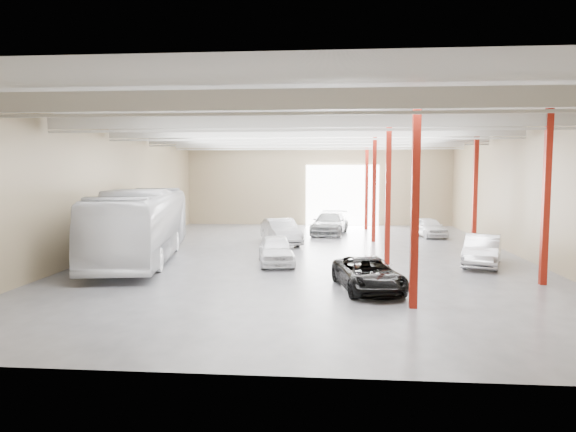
# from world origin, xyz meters

# --- Properties ---
(depot_shell) EXTENTS (22.12, 32.12, 7.06)m
(depot_shell) POSITION_xyz_m (0.13, 0.48, 4.98)
(depot_shell) COLOR #4B4B50
(depot_shell) RESTS_ON ground
(coach_bus) EXTENTS (5.21, 13.23, 3.59)m
(coach_bus) POSITION_xyz_m (-8.50, -1.71, 1.80)
(coach_bus) COLOR silver
(coach_bus) RESTS_ON ground
(black_sedan) EXTENTS (2.90, 4.78, 1.24)m
(black_sedan) POSITION_xyz_m (2.50, -7.58, 0.62)
(black_sedan) COLOR black
(black_sedan) RESTS_ON ground
(car_row_a) EXTENTS (2.30, 4.31, 1.39)m
(car_row_a) POSITION_xyz_m (-1.56, -2.38, 0.70)
(car_row_a) COLOR white
(car_row_a) RESTS_ON ground
(car_row_b) EXTENTS (3.14, 5.01, 1.56)m
(car_row_b) POSITION_xyz_m (-2.00, 4.50, 0.78)
(car_row_b) COLOR #B3B4B8
(car_row_b) RESTS_ON ground
(car_row_c) EXTENTS (2.98, 5.66, 1.57)m
(car_row_c) POSITION_xyz_m (1.01, 9.70, 0.78)
(car_row_c) COLOR slate
(car_row_c) RESTS_ON ground
(car_right_near) EXTENTS (2.93, 4.71, 1.46)m
(car_right_near) POSITION_xyz_m (8.30, -1.96, 0.73)
(car_right_near) COLOR #BCBCC2
(car_right_near) RESTS_ON ground
(car_right_far) EXTENTS (2.29, 4.11, 1.32)m
(car_right_far) POSITION_xyz_m (7.79, 8.83, 0.66)
(car_right_far) COLOR silver
(car_right_far) RESTS_ON ground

